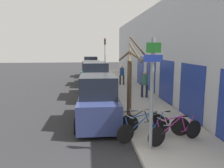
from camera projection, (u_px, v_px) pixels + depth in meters
name	position (u px, v px, depth m)	size (l,w,h in m)	color
ground_plane	(96.00, 97.00, 15.39)	(80.00, 80.00, 0.00)	#28282B
sidewalk_curb	(126.00, 89.00, 18.40)	(3.20, 32.00, 0.15)	#9E9B93
building_facade	(148.00, 51.00, 17.98)	(0.23, 32.00, 6.50)	#B2B7C1
signpost	(152.00, 91.00, 6.89)	(0.59, 0.14, 3.59)	gray
bicycle_0	(176.00, 131.00, 7.62)	(2.21, 0.80, 0.95)	black
bicycle_1	(145.00, 128.00, 7.93)	(2.21, 0.95, 0.96)	black
bicycle_2	(154.00, 123.00, 8.39)	(2.52, 0.84, 0.98)	black
bicycle_3	(139.00, 121.00, 8.77)	(2.21, 0.44, 0.86)	black
parked_car_0	(98.00, 102.00, 9.92)	(2.04, 4.21, 2.25)	navy
parked_car_1	(95.00, 81.00, 15.46)	(2.15, 4.82, 2.48)	silver
parked_car_2	(92.00, 74.00, 20.98)	(2.14, 4.78, 2.27)	#144728
parked_car_3	(91.00, 67.00, 26.88)	(2.01, 4.19, 2.45)	gray
pedestrian_near	(145.00, 82.00, 14.62)	(0.46, 0.40, 1.78)	#1E2338
pedestrian_far	(122.00, 74.00, 19.80)	(0.46, 0.39, 1.75)	#333338
street_tree	(130.00, 80.00, 10.53)	(1.49, 1.80, 3.84)	brown
traffic_light	(105.00, 52.00, 25.24)	(0.20, 0.30, 4.50)	gray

